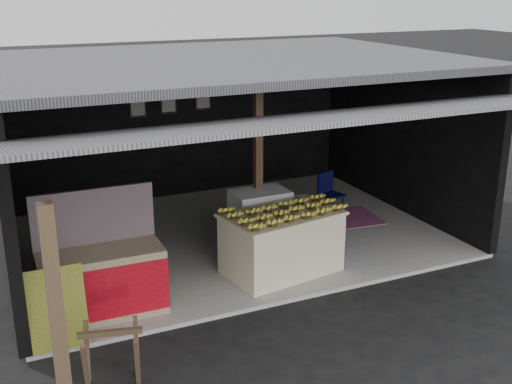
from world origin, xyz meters
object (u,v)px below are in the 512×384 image
banana_table (282,242)px  neighbor_stall (102,279)px  white_crate (260,220)px  water_barrel (334,239)px  sawhorse (111,350)px  plastic_chair (329,190)px

banana_table → neighbor_stall: (-2.65, -0.16, 0.02)m
white_crate → water_barrel: white_crate is taller
white_crate → sawhorse: size_ratio=1.40×
white_crate → sawhorse: (-2.94, -2.54, -0.14)m
white_crate → sawhorse: 3.89m
water_barrel → plastic_chair: 1.84m
neighbor_stall → sawhorse: bearing=-97.2°
banana_table → sawhorse: bearing=-159.1°
neighbor_stall → banana_table: bearing=4.8°
banana_table → plastic_chair: bearing=34.7°
white_crate → water_barrel: bearing=-38.2°
white_crate → neighbor_stall: size_ratio=0.61×
neighbor_stall → plastic_chair: bearing=24.7°
white_crate → plastic_chair: (1.80, 0.90, -0.02)m
plastic_chair → water_barrel: bearing=-134.7°
neighbor_stall → plastic_chair: 4.92m
banana_table → neighbor_stall: size_ratio=1.13×
banana_table → plastic_chair: banana_table is taller
plastic_chair → white_crate: bearing=-169.8°
banana_table → plastic_chair: size_ratio=2.25×
neighbor_stall → sawhorse: 1.51m
water_barrel → sawhorse: bearing=-154.7°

